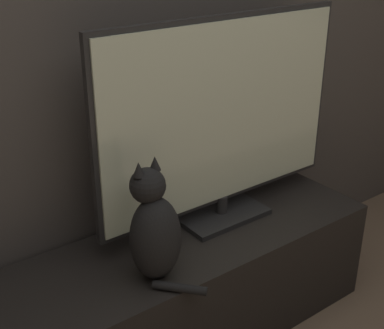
# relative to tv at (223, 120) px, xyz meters

# --- Properties ---
(tv_stand) EXTENTS (1.57, 0.46, 0.42)m
(tv_stand) POSITION_rel_tv_xyz_m (-0.26, -0.06, -0.61)
(tv_stand) COLOR black
(tv_stand) RESTS_ON ground_plane
(tv) EXTENTS (1.04, 0.21, 0.76)m
(tv) POSITION_rel_tv_xyz_m (0.00, 0.00, 0.00)
(tv) COLOR black
(tv) RESTS_ON tv_stand
(cat) EXTENTS (0.19, 0.27, 0.40)m
(cat) POSITION_rel_tv_xyz_m (-0.41, -0.17, -0.23)
(cat) COLOR black
(cat) RESTS_ON tv_stand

